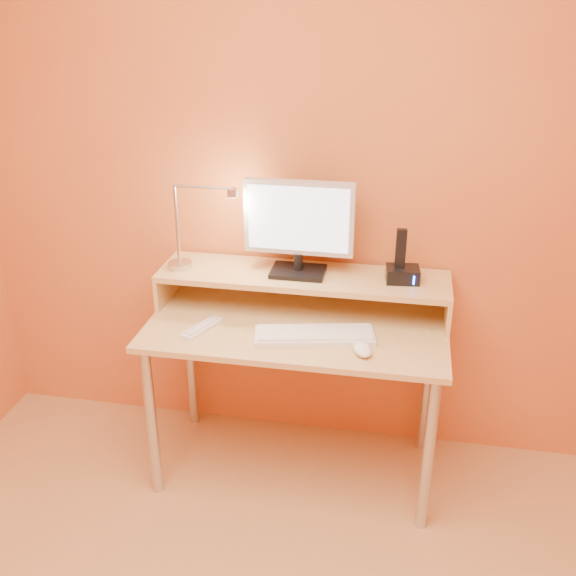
% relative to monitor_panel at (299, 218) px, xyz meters
% --- Properties ---
extents(wall_back, '(3.00, 0.04, 2.50)m').
position_rel_monitor_panel_xyz_m(wall_back, '(0.02, 0.16, 0.13)').
color(wall_back, '#C77535').
rests_on(wall_back, floor).
extents(desk_leg_fl, '(0.04, 0.04, 0.69)m').
position_rel_monitor_panel_xyz_m(desk_leg_fl, '(-0.53, -0.41, -0.77)').
color(desk_leg_fl, '#BBBBBE').
rests_on(desk_leg_fl, floor).
extents(desk_leg_fr, '(0.04, 0.04, 0.69)m').
position_rel_monitor_panel_xyz_m(desk_leg_fr, '(0.57, -0.41, -0.77)').
color(desk_leg_fr, '#BBBBBE').
rests_on(desk_leg_fr, floor).
extents(desk_leg_bl, '(0.04, 0.04, 0.69)m').
position_rel_monitor_panel_xyz_m(desk_leg_bl, '(-0.53, 0.09, -0.77)').
color(desk_leg_bl, '#BBBBBE').
rests_on(desk_leg_bl, floor).
extents(desk_leg_br, '(0.04, 0.04, 0.69)m').
position_rel_monitor_panel_xyz_m(desk_leg_br, '(0.57, 0.09, -0.77)').
color(desk_leg_br, '#BBBBBE').
rests_on(desk_leg_br, floor).
extents(desk_lower, '(1.20, 0.60, 0.02)m').
position_rel_monitor_panel_xyz_m(desk_lower, '(0.02, -0.16, -0.41)').
color(desk_lower, '#DFB07A').
rests_on(desk_lower, floor).
extents(shelf_riser_left, '(0.02, 0.30, 0.14)m').
position_rel_monitor_panel_xyz_m(shelf_riser_left, '(-0.57, -0.01, -0.33)').
color(shelf_riser_left, '#DFB07A').
rests_on(shelf_riser_left, desk_lower).
extents(shelf_riser_right, '(0.02, 0.30, 0.14)m').
position_rel_monitor_panel_xyz_m(shelf_riser_right, '(0.61, -0.01, -0.33)').
color(shelf_riser_right, '#DFB07A').
rests_on(shelf_riser_right, desk_lower).
extents(desk_shelf, '(1.20, 0.30, 0.02)m').
position_rel_monitor_panel_xyz_m(desk_shelf, '(0.02, -0.01, -0.25)').
color(desk_shelf, '#DFB07A').
rests_on(desk_shelf, desk_lower).
extents(monitor_foot, '(0.22, 0.16, 0.02)m').
position_rel_monitor_panel_xyz_m(monitor_foot, '(0.00, -0.01, -0.23)').
color(monitor_foot, black).
rests_on(monitor_foot, desk_shelf).
extents(monitor_neck, '(0.04, 0.04, 0.07)m').
position_rel_monitor_panel_xyz_m(monitor_neck, '(0.00, -0.01, -0.19)').
color(monitor_neck, black).
rests_on(monitor_neck, monitor_foot).
extents(monitor_panel, '(0.45, 0.04, 0.30)m').
position_rel_monitor_panel_xyz_m(monitor_panel, '(0.00, 0.00, 0.00)').
color(monitor_panel, silver).
rests_on(monitor_panel, monitor_neck).
extents(monitor_back, '(0.40, 0.02, 0.26)m').
position_rel_monitor_panel_xyz_m(monitor_back, '(0.00, 0.02, 0.00)').
color(monitor_back, black).
rests_on(monitor_back, monitor_panel).
extents(monitor_screen, '(0.40, 0.01, 0.26)m').
position_rel_monitor_panel_xyz_m(monitor_screen, '(0.00, -0.02, 0.00)').
color(monitor_screen, '#D0E4F9').
rests_on(monitor_screen, monitor_panel).
extents(lamp_base, '(0.10, 0.10, 0.02)m').
position_rel_monitor_panel_xyz_m(lamp_base, '(-0.50, -0.04, -0.23)').
color(lamp_base, '#BBBBBE').
rests_on(lamp_base, desk_shelf).
extents(lamp_post, '(0.01, 0.01, 0.33)m').
position_rel_monitor_panel_xyz_m(lamp_post, '(-0.50, -0.04, -0.05)').
color(lamp_post, '#BBBBBE').
rests_on(lamp_post, lamp_base).
extents(lamp_arm, '(0.24, 0.01, 0.01)m').
position_rel_monitor_panel_xyz_m(lamp_arm, '(-0.38, -0.04, 0.12)').
color(lamp_arm, '#BBBBBE').
rests_on(lamp_arm, lamp_post).
extents(lamp_head, '(0.04, 0.04, 0.03)m').
position_rel_monitor_panel_xyz_m(lamp_head, '(-0.26, -0.04, 0.10)').
color(lamp_head, '#BBBBBE').
rests_on(lamp_head, lamp_arm).
extents(lamp_bulb, '(0.03, 0.03, 0.00)m').
position_rel_monitor_panel_xyz_m(lamp_bulb, '(-0.26, -0.04, 0.09)').
color(lamp_bulb, '#FFEAC6').
rests_on(lamp_bulb, lamp_head).
extents(phone_dock, '(0.14, 0.11, 0.06)m').
position_rel_monitor_panel_xyz_m(phone_dock, '(0.42, -0.01, -0.21)').
color(phone_dock, black).
rests_on(phone_dock, desk_shelf).
extents(phone_handset, '(0.04, 0.03, 0.16)m').
position_rel_monitor_panel_xyz_m(phone_handset, '(0.41, -0.01, -0.10)').
color(phone_handset, black).
rests_on(phone_handset, phone_dock).
extents(phone_led, '(0.01, 0.00, 0.04)m').
position_rel_monitor_panel_xyz_m(phone_led, '(0.47, -0.06, -0.21)').
color(phone_led, blue).
rests_on(phone_led, phone_dock).
extents(keyboard, '(0.48, 0.24, 0.02)m').
position_rel_monitor_panel_xyz_m(keyboard, '(0.11, -0.26, -0.39)').
color(keyboard, silver).
rests_on(keyboard, desk_lower).
extents(mouse, '(0.10, 0.13, 0.04)m').
position_rel_monitor_panel_xyz_m(mouse, '(0.30, -0.34, -0.38)').
color(mouse, white).
rests_on(mouse, desk_lower).
extents(remote_control, '(0.12, 0.20, 0.02)m').
position_rel_monitor_panel_xyz_m(remote_control, '(-0.34, -0.27, -0.39)').
color(remote_control, silver).
rests_on(remote_control, desk_lower).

